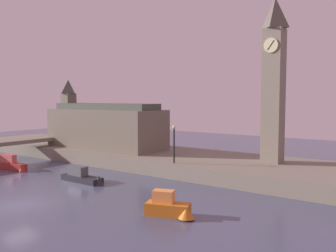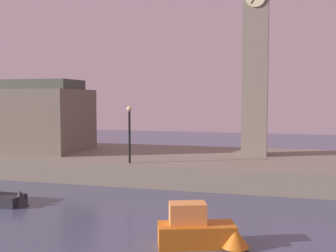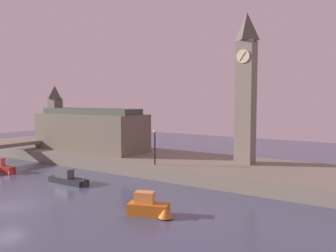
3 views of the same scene
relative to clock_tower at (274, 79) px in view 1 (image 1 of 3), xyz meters
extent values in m
plane|color=#474C66|center=(-11.90, -21.29, -10.16)|extent=(120.00, 120.00, 0.00)
cube|color=slate|center=(-11.90, -1.29, -9.41)|extent=(70.00, 12.00, 1.50)
cube|color=slate|center=(0.00, 0.00, -1.82)|extent=(1.91, 1.91, 13.67)
cylinder|color=beige|center=(0.00, -1.01, 3.24)|extent=(1.45, 0.12, 1.45)
cube|color=black|center=(0.00, -1.08, 3.24)|extent=(0.73, 0.04, 0.97)
pyramid|color=#554E43|center=(0.00, 0.00, 6.56)|extent=(2.10, 2.10, 3.11)
cube|color=#6B6051|center=(-22.45, -1.90, -6.08)|extent=(16.92, 6.31, 5.16)
cube|color=#6B6051|center=(-30.10, -1.90, -4.96)|extent=(1.62, 1.62, 7.39)
pyramid|color=#474C42|center=(-30.10, -1.90, -0.27)|extent=(1.78, 1.78, 1.98)
cube|color=#42473D|center=(-22.45, -1.90, -3.09)|extent=(16.08, 3.79, 0.80)
cylinder|color=black|center=(-8.02, -6.30, -6.89)|extent=(0.16, 0.16, 3.54)
sphere|color=#F2E099|center=(-8.02, -6.30, -4.94)|extent=(0.36, 0.36, 0.36)
cube|color=maroon|center=(-25.47, -13.94, -9.76)|extent=(4.56, 1.39, 0.79)
cube|color=#CC5651|center=(-26.00, -13.94, -8.90)|extent=(2.23, 0.87, 0.93)
cone|color=maroon|center=(-23.22, -13.94, -9.72)|extent=(0.91, 0.91, 1.12)
cube|color=#232328|center=(-14.20, -13.21, -9.87)|extent=(4.76, 1.34, 0.56)
cube|color=#515156|center=(-14.77, -13.21, -9.13)|extent=(1.99, 0.94, 0.92)
cone|color=#232328|center=(-11.82, -13.21, -9.85)|extent=(1.21, 1.21, 1.19)
cube|color=orange|center=(-1.35, -16.55, -9.72)|extent=(3.31, 2.16, 0.88)
cube|color=#FF9947|center=(-1.71, -16.55, -8.86)|extent=(1.66, 1.29, 0.84)
cone|color=orange|center=(0.19, -16.55, -9.67)|extent=(1.40, 1.40, 0.77)
camera|label=1|loc=(13.18, -36.51, -2.04)|focal=38.79mm
camera|label=2|loc=(1.70, -32.24, -4.27)|focal=43.42mm
camera|label=3|loc=(13.73, -36.98, -1.48)|focal=36.69mm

